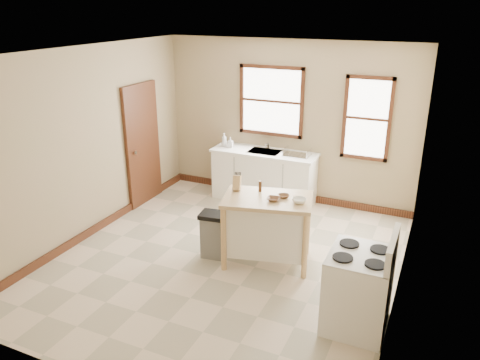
% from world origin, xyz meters
% --- Properties ---
extents(floor, '(5.00, 5.00, 0.00)m').
position_xyz_m(floor, '(0.00, 0.00, 0.00)').
color(floor, '#B2A88D').
rests_on(floor, ground).
extents(ceiling, '(5.00, 5.00, 0.00)m').
position_xyz_m(ceiling, '(0.00, 0.00, 2.80)').
color(ceiling, white).
rests_on(ceiling, ground).
extents(wall_back, '(4.50, 0.04, 2.80)m').
position_xyz_m(wall_back, '(0.00, 2.50, 1.40)').
color(wall_back, tan).
rests_on(wall_back, ground).
extents(wall_left, '(0.04, 5.00, 2.80)m').
position_xyz_m(wall_left, '(-2.25, 0.00, 1.40)').
color(wall_left, tan).
rests_on(wall_left, ground).
extents(wall_right, '(0.04, 5.00, 2.80)m').
position_xyz_m(wall_right, '(2.25, 0.00, 1.40)').
color(wall_right, tan).
rests_on(wall_right, ground).
extents(window_main, '(1.17, 0.06, 1.22)m').
position_xyz_m(window_main, '(-0.30, 2.48, 1.75)').
color(window_main, black).
rests_on(window_main, wall_back).
extents(window_side, '(0.77, 0.06, 1.37)m').
position_xyz_m(window_side, '(1.35, 2.48, 1.60)').
color(window_side, black).
rests_on(window_side, wall_back).
extents(door_left, '(0.06, 0.90, 2.10)m').
position_xyz_m(door_left, '(-2.21, 1.30, 1.05)').
color(door_left, black).
rests_on(door_left, ground).
extents(baseboard_back, '(4.50, 0.04, 0.12)m').
position_xyz_m(baseboard_back, '(0.00, 2.47, 0.06)').
color(baseboard_back, black).
rests_on(baseboard_back, ground).
extents(baseboard_left, '(0.04, 5.00, 0.12)m').
position_xyz_m(baseboard_left, '(-2.22, 0.00, 0.06)').
color(baseboard_left, black).
rests_on(baseboard_left, ground).
extents(sink_counter, '(1.86, 0.62, 0.92)m').
position_xyz_m(sink_counter, '(-0.30, 2.20, 0.46)').
color(sink_counter, white).
rests_on(sink_counter, ground).
extents(faucet, '(0.03, 0.03, 0.22)m').
position_xyz_m(faucet, '(-0.30, 2.38, 1.03)').
color(faucet, silver).
rests_on(faucet, sink_counter).
extents(soap_bottle_a, '(0.10, 0.10, 0.24)m').
position_xyz_m(soap_bottle_a, '(-1.07, 2.18, 1.04)').
color(soap_bottle_a, '#B2B2B2').
rests_on(soap_bottle_a, sink_counter).
extents(soap_bottle_b, '(0.09, 0.09, 0.18)m').
position_xyz_m(soap_bottle_b, '(-0.94, 2.17, 1.01)').
color(soap_bottle_b, '#B2B2B2').
rests_on(soap_bottle_b, sink_counter).
extents(dish_rack, '(0.49, 0.41, 0.11)m').
position_xyz_m(dish_rack, '(0.29, 2.20, 0.97)').
color(dish_rack, silver).
rests_on(dish_rack, sink_counter).
extents(kitchen_island, '(1.30, 0.99, 0.95)m').
position_xyz_m(kitchen_island, '(0.52, 0.22, 0.47)').
color(kitchen_island, tan).
rests_on(kitchen_island, ground).
extents(knife_block, '(0.12, 0.12, 0.20)m').
position_xyz_m(knife_block, '(0.04, 0.30, 1.05)').
color(knife_block, tan).
rests_on(knife_block, kitchen_island).
extents(pepper_grinder, '(0.06, 0.06, 0.15)m').
position_xyz_m(pepper_grinder, '(0.35, 0.38, 1.02)').
color(pepper_grinder, '#462812').
rests_on(pepper_grinder, kitchen_island).
extents(bowl_a, '(0.19, 0.19, 0.04)m').
position_xyz_m(bowl_a, '(0.62, 0.16, 0.97)').
color(bowl_a, brown).
rests_on(bowl_a, kitchen_island).
extents(bowl_b, '(0.21, 0.21, 0.04)m').
position_xyz_m(bowl_b, '(0.71, 0.31, 0.97)').
color(bowl_b, brown).
rests_on(bowl_b, kitchen_island).
extents(bowl_c, '(0.19, 0.19, 0.06)m').
position_xyz_m(bowl_c, '(0.95, 0.23, 0.98)').
color(bowl_c, white).
rests_on(bowl_c, kitchen_island).
extents(trash_bin, '(0.37, 0.33, 0.66)m').
position_xyz_m(trash_bin, '(-0.21, 0.04, 0.33)').
color(trash_bin, slate).
rests_on(trash_bin, ground).
extents(gas_stove, '(0.71, 0.72, 1.16)m').
position_xyz_m(gas_stove, '(1.91, -0.66, 0.58)').
color(gas_stove, white).
rests_on(gas_stove, ground).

